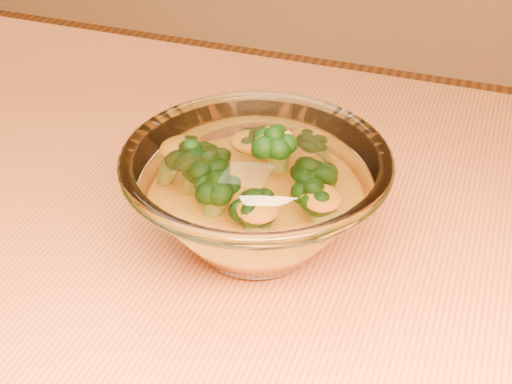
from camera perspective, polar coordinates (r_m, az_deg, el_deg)
table at (r=0.68m, az=-9.22°, el=-11.01°), size 1.20×0.80×0.75m
glass_bowl at (r=0.58m, az=0.00°, el=-0.38°), size 0.22×0.22×0.10m
cheese_sauce at (r=0.59m, az=0.00°, el=-1.97°), size 0.13×0.13×0.04m
broccoli_heap at (r=0.58m, az=-0.16°, el=1.25°), size 0.14×0.12×0.07m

